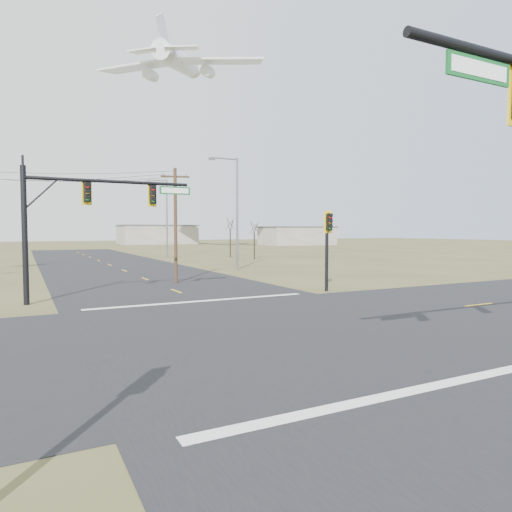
# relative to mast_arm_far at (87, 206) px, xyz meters

# --- Properties ---
(ground) EXTENTS (320.00, 320.00, 0.00)m
(ground) POSITION_rel_mast_arm_far_xyz_m (5.27, -10.57, -5.07)
(ground) COLOR brown
(ground) RESTS_ON ground
(road_ew) EXTENTS (160.00, 14.00, 0.02)m
(road_ew) POSITION_rel_mast_arm_far_xyz_m (5.27, -10.57, -5.06)
(road_ew) COLOR black
(road_ew) RESTS_ON ground
(road_ns) EXTENTS (14.00, 160.00, 0.02)m
(road_ns) POSITION_rel_mast_arm_far_xyz_m (5.27, -10.57, -5.05)
(road_ns) COLOR black
(road_ns) RESTS_ON ground
(stop_bar_near) EXTENTS (12.00, 0.40, 0.01)m
(stop_bar_near) POSITION_rel_mast_arm_far_xyz_m (5.27, -18.07, -5.04)
(stop_bar_near) COLOR silver
(stop_bar_near) RESTS_ON road_ns
(stop_bar_far) EXTENTS (12.00, 0.40, 0.01)m
(stop_bar_far) POSITION_rel_mast_arm_far_xyz_m (5.27, -3.07, -5.04)
(stop_bar_far) COLOR silver
(stop_bar_far) RESTS_ON road_ns
(mast_arm_far) EXTENTS (8.84, 0.56, 7.01)m
(mast_arm_far) POSITION_rel_mast_arm_far_xyz_m (0.00, 0.00, 0.00)
(mast_arm_far) COLOR black
(mast_arm_far) RESTS_ON ground
(pedestal_signal_ne) EXTENTS (0.56, 0.50, 4.98)m
(pedestal_signal_ne) POSITION_rel_mast_arm_far_xyz_m (13.59, -2.82, -1.53)
(pedestal_signal_ne) COLOR black
(pedestal_signal_ne) RESTS_ON ground
(utility_pole_near) EXTENTS (1.98, 0.49, 8.16)m
(utility_pole_near) POSITION_rel_mast_arm_far_xyz_m (6.62, 5.83, -0.78)
(utility_pole_near) COLOR #452E1D
(utility_pole_near) RESTS_ON ground
(streetlight_a) EXTENTS (2.96, 0.28, 10.67)m
(streetlight_a) POSITION_rel_mast_arm_far_xyz_m (14.97, 13.94, 0.93)
(streetlight_a) COLOR slate
(streetlight_a) RESTS_ON ground
(streetlight_b) EXTENTS (2.99, 0.44, 10.68)m
(streetlight_b) POSITION_rel_mast_arm_far_xyz_m (14.27, 35.22, 0.93)
(streetlight_b) COLOR slate
(streetlight_b) RESTS_ON ground
(streetlight_c) EXTENTS (2.70, 0.40, 9.65)m
(streetlight_c) POSITION_rel_mast_arm_far_xyz_m (-2.48, 27.81, 0.35)
(streetlight_c) COLOR slate
(streetlight_c) RESTS_ON ground
(bare_tree_c) EXTENTS (2.54, 2.54, 5.35)m
(bare_tree_c) POSITION_rel_mast_arm_far_xyz_m (23.94, 27.50, -0.87)
(bare_tree_c) COLOR black
(bare_tree_c) RESTS_ON ground
(bare_tree_d) EXTENTS (2.56, 2.56, 5.93)m
(bare_tree_d) POSITION_rel_mast_arm_far_xyz_m (22.79, 32.68, -0.29)
(bare_tree_d) COLOR black
(bare_tree_d) RESTS_ON ground
(warehouse_mid) EXTENTS (20.00, 12.00, 5.00)m
(warehouse_mid) POSITION_rel_mast_arm_far_xyz_m (30.27, 99.43, -2.57)
(warehouse_mid) COLOR #A8A195
(warehouse_mid) RESTS_ON ground
(warehouse_right) EXTENTS (18.00, 10.00, 4.50)m
(warehouse_right) POSITION_rel_mast_arm_far_xyz_m (60.27, 74.43, -2.82)
(warehouse_right) COLOR #A8A195
(warehouse_right) RESTS_ON ground
(jet_airliner) EXTENTS (26.73, 26.89, 12.10)m
(jet_airliner) POSITION_rel_mast_arm_far_xyz_m (21.43, 50.84, 27.43)
(jet_airliner) COLOR silver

